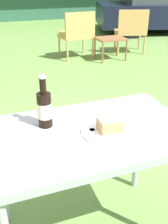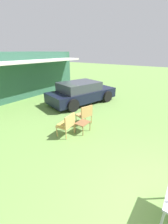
% 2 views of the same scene
% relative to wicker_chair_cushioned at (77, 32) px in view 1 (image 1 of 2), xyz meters
% --- Properties ---
extents(wicker_chair_cushioned, '(0.62, 0.53, 0.85)m').
position_rel_wicker_chair_cushioned_xyz_m(wicker_chair_cushioned, '(0.00, 0.00, 0.00)').
color(wicker_chair_cushioned, tan).
rests_on(wicker_chair_cushioned, ground_plane).
extents(wicker_chair_plain, '(0.69, 0.61, 0.85)m').
position_rel_wicker_chair_cushioned_xyz_m(wicker_chair_plain, '(1.13, -0.02, 0.01)').
color(wicker_chair_plain, tan).
rests_on(wicker_chair_plain, ground_plane).
extents(garden_side_table, '(0.53, 0.41, 0.41)m').
position_rel_wicker_chair_cushioned_xyz_m(garden_side_table, '(0.55, -0.33, -0.12)').
color(garden_side_table, brown).
rests_on(garden_side_table, ground_plane).
extents(patio_table, '(1.00, 0.61, 0.73)m').
position_rel_wicker_chair_cushioned_xyz_m(patio_table, '(-1.18, -3.74, 0.17)').
color(patio_table, '#9EA3A8').
rests_on(patio_table, ground_plane).
extents(cake_on_plate, '(0.22, 0.22, 0.08)m').
position_rel_wicker_chair_cushioned_xyz_m(cake_on_plate, '(-1.12, -3.79, 0.28)').
color(cake_on_plate, white).
rests_on(cake_on_plate, patio_table).
extents(cola_bottle_near, '(0.07, 0.07, 0.26)m').
position_rel_wicker_chair_cushioned_xyz_m(cola_bottle_near, '(-1.37, -3.62, 0.34)').
color(cola_bottle_near, black).
rests_on(cola_bottle_near, patio_table).
extents(fork, '(0.17, 0.04, 0.01)m').
position_rel_wicker_chair_cushioned_xyz_m(fork, '(-1.19, -3.79, 0.25)').
color(fork, silver).
rests_on(fork, patio_table).
extents(loose_bottle_cap, '(0.03, 0.03, 0.01)m').
position_rel_wicker_chair_cushioned_xyz_m(loose_bottle_cap, '(-1.18, -3.76, 0.25)').
color(loose_bottle_cap, silver).
rests_on(loose_bottle_cap, patio_table).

